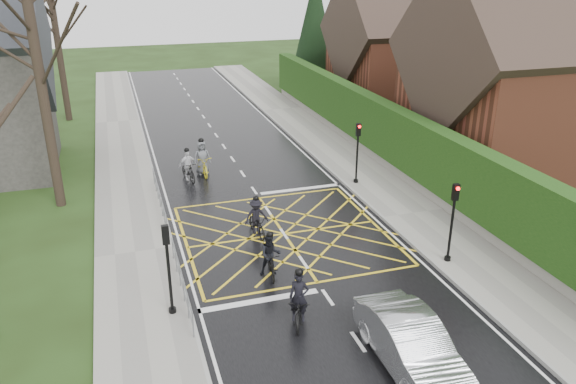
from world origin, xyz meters
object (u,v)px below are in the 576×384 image
car (411,345)px  cyclist_rear (300,305)px  cyclist_mid (257,220)px  cyclist_lead (202,162)px  cyclist_back (271,259)px  cyclist_front (188,169)px

car → cyclist_rear: bearing=127.2°
cyclist_mid → cyclist_lead: (-0.95, 7.70, 0.07)m
car → cyclist_lead: bearing=100.1°
cyclist_rear → car: cyclist_rear is taller
cyclist_mid → car: cyclist_mid is taller
cyclist_back → car: size_ratio=0.39×
cyclist_rear → cyclist_lead: (-0.69, 14.02, 0.09)m
cyclist_mid → cyclist_lead: size_ratio=0.86×
cyclist_rear → cyclist_back: 3.00m
cyclist_lead → car: 17.25m
cyclist_rear → car: (2.23, -2.98, 0.14)m
cyclist_rear → cyclist_mid: cyclist_rear is taller
cyclist_mid → cyclist_lead: cyclist_lead is taller
cyclist_mid → cyclist_back: bearing=-101.8°
cyclist_lead → cyclist_rear: bearing=-90.3°
cyclist_front → cyclist_lead: bearing=24.3°
cyclist_lead → cyclist_front: bearing=-145.4°
cyclist_mid → cyclist_front: cyclist_front is taller
cyclist_back → cyclist_lead: cyclist_lead is taller
cyclist_back → cyclist_lead: bearing=101.7°
cyclist_rear → cyclist_front: (-1.55, 13.36, 0.04)m
cyclist_front → car: size_ratio=0.40×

